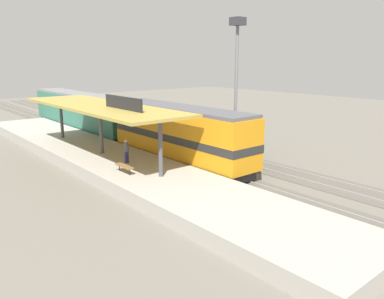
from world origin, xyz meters
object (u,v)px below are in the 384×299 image
at_px(platform_bench, 124,166).
at_px(freight_car, 200,128).
at_px(person_waiting, 126,150).
at_px(passenger_carriage_single, 81,112).
at_px(light_mast, 237,56).
at_px(locomotive, 179,134).

distance_m(platform_bench, freight_car, 11.59).
bearing_deg(freight_car, person_waiting, -164.21).
relative_size(passenger_carriage_single, light_mast, 1.71).
xyz_separation_m(platform_bench, person_waiting, (1.37, 2.03, 0.51)).
xyz_separation_m(platform_bench, freight_car, (10.60, 4.64, 0.63)).
bearing_deg(platform_bench, light_mast, 13.76).
relative_size(locomotive, freight_car, 1.20).
distance_m(platform_bench, light_mast, 15.86).
height_order(locomotive, passenger_carriage_single, locomotive).
height_order(platform_bench, light_mast, light_mast).
bearing_deg(locomotive, freight_car, 30.95).
bearing_deg(person_waiting, locomotive, -1.83).
bearing_deg(locomotive, passenger_carriage_single, 90.00).
height_order(platform_bench, freight_car, freight_car).
distance_m(platform_bench, locomotive, 6.38).
bearing_deg(passenger_carriage_single, locomotive, -90.00).
distance_m(passenger_carriage_single, freight_car, 15.92).
bearing_deg(freight_car, light_mast, -21.57).
distance_m(locomotive, light_mast, 9.95).
bearing_deg(platform_bench, locomotive, 17.45).
relative_size(platform_bench, locomotive, 0.12).
relative_size(platform_bench, freight_car, 0.14).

